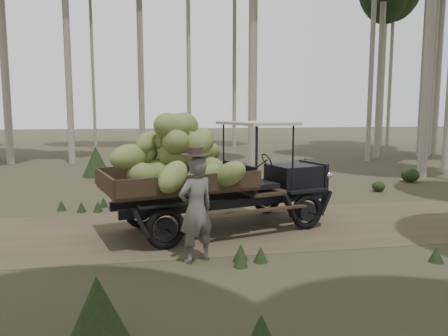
% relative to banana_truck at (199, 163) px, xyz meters
% --- Properties ---
extents(ground, '(120.00, 120.00, 0.00)m').
position_rel_banana_truck_xyz_m(ground, '(0.11, 0.20, -1.61)').
color(ground, '#473D2B').
rests_on(ground, ground).
extents(dirt_track, '(70.00, 4.00, 0.01)m').
position_rel_banana_truck_xyz_m(dirt_track, '(0.11, 0.20, -1.60)').
color(dirt_track, brown).
rests_on(dirt_track, ground).
extents(banana_truck, '(5.73, 3.50, 2.82)m').
position_rel_banana_truck_xyz_m(banana_truck, '(0.00, 0.00, 0.00)').
color(banana_truck, black).
rests_on(banana_truck, ground).
extents(farmer, '(0.85, 0.74, 2.13)m').
position_rel_banana_truck_xyz_m(farmer, '(-0.30, -1.93, -0.60)').
color(farmer, '#575650').
rests_on(farmer, ground).
extents(undergrowth, '(23.60, 23.23, 1.33)m').
position_rel_banana_truck_xyz_m(undergrowth, '(0.50, -2.59, -1.08)').
color(undergrowth, '#233319').
rests_on(undergrowth, ground).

